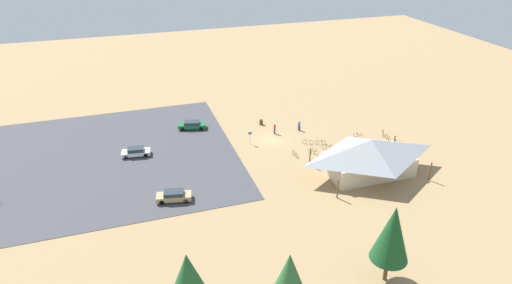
{
  "coord_description": "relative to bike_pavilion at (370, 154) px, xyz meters",
  "views": [
    {
      "loc": [
        22.1,
        60.78,
        32.58
      ],
      "look_at": [
        3.04,
        2.23,
        1.2
      ],
      "focal_mm": 31.43,
      "sensor_mm": 36.0,
      "label": 1
    }
  ],
  "objects": [
    {
      "name": "pine_far_west",
      "position": [
        19.95,
        19.79,
        1.39
      ],
      "size": [
        3.6,
        3.6,
        6.98
      ],
      "color": "brown",
      "rests_on": "ground"
    },
    {
      "name": "bicycle_yellow_near_sign",
      "position": [
        -8.74,
        -9.88,
        -2.63
      ],
      "size": [
        0.9,
        1.56,
        0.79
      ],
      "color": "black",
      "rests_on": "ground"
    },
    {
      "name": "pine_far_east",
      "position": [
        28.36,
        17.26,
        1.77
      ],
      "size": [
        3.46,
        3.46,
        7.14
      ],
      "color": "brown",
      "rests_on": "ground"
    },
    {
      "name": "bicycle_orange_front_row",
      "position": [
        -8.53,
        -8.12,
        -2.6
      ],
      "size": [
        0.48,
        1.74,
        0.85
      ],
      "color": "black",
      "rests_on": "ground"
    },
    {
      "name": "bicycle_black_back_row",
      "position": [
        2.13,
        -8.23,
        -2.58
      ],
      "size": [
        1.69,
        0.81,
        0.93
      ],
      "color": "black",
      "rests_on": "ground"
    },
    {
      "name": "bicycle_purple_yard_right",
      "position": [
        7.87,
        -7.68,
        -2.64
      ],
      "size": [
        0.52,
        1.58,
        0.79
      ],
      "color": "black",
      "rests_on": "ground"
    },
    {
      "name": "car_green_aisle_side",
      "position": [
        20.78,
        -22.05,
        -2.26
      ],
      "size": [
        4.8,
        2.78,
        1.33
      ],
      "color": "#1E6B3D",
      "rests_on": "parking_lot_asphalt"
    },
    {
      "name": "ground",
      "position": [
        9.68,
        -13.98,
        -2.98
      ],
      "size": [
        160.0,
        160.0,
        0.0
      ],
      "primitive_type": "plane",
      "color": "#9E7F56",
      "rests_on": "ground"
    },
    {
      "name": "bike_pavilion",
      "position": [
        0.0,
        0.0,
        0.0
      ],
      "size": [
        14.39,
        9.03,
        5.23
      ],
      "color": "beige",
      "rests_on": "ground"
    },
    {
      "name": "visitor_crossing_yard",
      "position": [
        8.09,
        -16.0,
        -2.03
      ],
      "size": [
        0.36,
        0.37,
        1.81
      ],
      "color": "#2D3347",
      "rests_on": "ground"
    },
    {
      "name": "bicycle_red_lone_east",
      "position": [
        -4.44,
        -10.36,
        -2.61
      ],
      "size": [
        1.12,
        1.36,
        0.81
      ],
      "color": "black",
      "rests_on": "ground"
    },
    {
      "name": "car_tan_second_row",
      "position": [
        27.0,
        -1.53,
        -2.25
      ],
      "size": [
        4.65,
        2.56,
        1.37
      ],
      "color": "tan",
      "rests_on": "parking_lot_asphalt"
    },
    {
      "name": "pine_west",
      "position": [
        9.13,
        18.77,
        2.75
      ],
      "size": [
        3.7,
        3.7,
        8.76
      ],
      "color": "brown",
      "rests_on": "ground"
    },
    {
      "name": "lot_sign",
      "position": [
        13.11,
        -13.6,
        -1.57
      ],
      "size": [
        0.56,
        0.08,
        2.2
      ],
      "color": "#99999E",
      "rests_on": "ground"
    },
    {
      "name": "bicycle_teal_by_bin",
      "position": [
        2.52,
        -10.14,
        -2.63
      ],
      "size": [
        1.61,
        0.64,
        0.83
      ],
      "color": "black",
      "rests_on": "ground"
    },
    {
      "name": "bicycle_silver_yard_center",
      "position": [
        -8.83,
        -6.01,
        -2.59
      ],
      "size": [
        0.89,
        1.54,
        0.83
      ],
      "color": "black",
      "rests_on": "ground"
    },
    {
      "name": "bicycle_white_yard_left",
      "position": [
        4.38,
        -10.74,
        -2.62
      ],
      "size": [
        1.61,
        0.86,
        0.82
      ],
      "color": "black",
      "rests_on": "ground"
    },
    {
      "name": "trash_bin",
      "position": [
        9.07,
        -20.08,
        -2.53
      ],
      "size": [
        0.6,
        0.6,
        0.9
      ],
      "primitive_type": "cylinder",
      "color": "brown",
      "rests_on": "ground"
    },
    {
      "name": "bicycle_blue_edge_south",
      "position": [
        4.95,
        -7.53,
        -2.59
      ],
      "size": [
        1.01,
        1.58,
        0.89
      ],
      "color": "black",
      "rests_on": "ground"
    },
    {
      "name": "bicycle_green_edge_north",
      "position": [
        -6.69,
        -5.36,
        -2.64
      ],
      "size": [
        1.33,
        0.97,
        0.77
      ],
      "color": "black",
      "rests_on": "ground"
    },
    {
      "name": "parking_lot_asphalt",
      "position": [
        35.29,
        -15.75,
        -2.96
      ],
      "size": [
        38.63,
        35.11,
        0.05
      ],
      "primitive_type": "cube",
      "color": "#424247",
      "rests_on": "ground"
    },
    {
      "name": "car_white_front_row",
      "position": [
        30.61,
        -15.19,
        -2.27
      ],
      "size": [
        4.39,
        2.24,
        1.33
      ],
      "color": "white",
      "rests_on": "parking_lot_asphalt"
    },
    {
      "name": "visitor_near_lot",
      "position": [
        3.74,
        -15.86,
        -2.1
      ],
      "size": [
        0.36,
        0.36,
        1.7
      ],
      "color": "#2D3347",
      "rests_on": "ground"
    }
  ]
}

